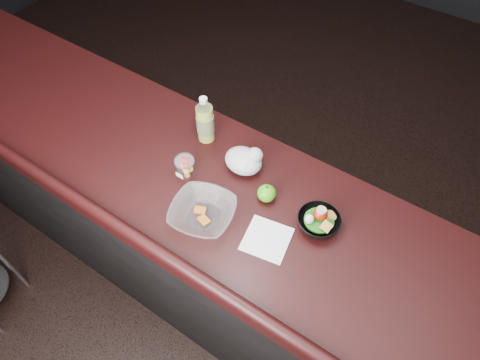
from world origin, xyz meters
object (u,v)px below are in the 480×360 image
Objects in this scene: lemonade_bottle at (205,122)px; snack_bowl at (318,221)px; green_apple at (267,193)px; takeout_bowl at (203,213)px; fruit_cup at (185,166)px.

snack_bowl is (0.61, -0.13, -0.07)m from lemonade_bottle.
takeout_bowl is (-0.15, -0.21, -0.00)m from green_apple.
lemonade_bottle is 0.41m from green_apple.
lemonade_bottle is at bearing 105.11° from fruit_cup.
fruit_cup is (0.06, -0.21, -0.04)m from lemonade_bottle.
green_apple is 0.22m from snack_bowl.
fruit_cup is 0.39× the size of takeout_bowl.
fruit_cup is 1.50× the size of green_apple.
snack_bowl is 0.72× the size of takeout_bowl.
lemonade_bottle is at bearing 167.97° from snack_bowl.
snack_bowl is at bearing 28.93° from takeout_bowl.
lemonade_bottle is 0.78× the size of takeout_bowl.
snack_bowl reaches higher than green_apple.
fruit_cup reaches higher than takeout_bowl.
fruit_cup is at bearing -171.33° from snack_bowl.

